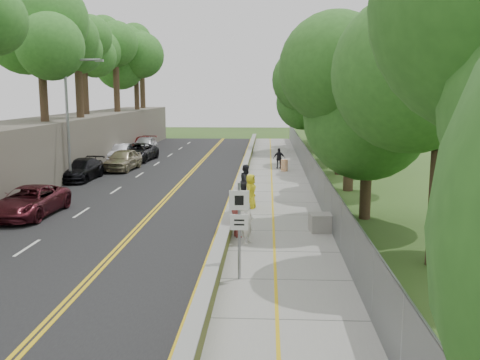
{
  "coord_description": "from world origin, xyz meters",
  "views": [
    {
      "loc": [
        1.92,
        -19.17,
        5.92
      ],
      "look_at": [
        0.5,
        8.0,
        1.4
      ],
      "focal_mm": 40.0,
      "sensor_mm": 36.0,
      "label": 1
    }
  ],
  "objects": [
    {
      "name": "painter_3",
      "position": [
        0.75,
        1.95,
        0.98
      ],
      "size": [
        1.11,
        1.37,
        1.85
      ],
      "primitive_type": "imported",
      "rotation": [
        0.0,
        0.0,
        1.99
      ],
      "color": "maroon",
      "rests_on": "sidewalk"
    },
    {
      "name": "concrete_block",
      "position": [
        4.3,
        3.0,
        0.43
      ],
      "size": [
        1.24,
        0.99,
        0.76
      ],
      "primitive_type": "cube",
      "rotation": [
        0.0,
        0.0,
        0.12
      ],
      "color": "gray",
      "rests_on": "sidewalk"
    },
    {
      "name": "jersey_barrier",
      "position": [
        0.25,
        15.0,
        0.3
      ],
      "size": [
        0.42,
        66.0,
        0.6
      ],
      "primitive_type": "cube",
      "color": "#AFC12E",
      "rests_on": "ground"
    },
    {
      "name": "trees_fenceside",
      "position": [
        7.0,
        15.0,
        7.0
      ],
      "size": [
        7.0,
        66.0,
        14.0
      ],
      "primitive_type": null,
      "color": "#367427",
      "rests_on": "ground"
    },
    {
      "name": "trees_embankment",
      "position": [
        -13.0,
        15.0,
        10.5
      ],
      "size": [
        6.4,
        66.0,
        13.0
      ],
      "primitive_type": null,
      "color": "#3C842D",
      "rests_on": "rock_embankment"
    },
    {
      "name": "signpost",
      "position": [
        1.05,
        -3.02,
        1.96
      ],
      "size": [
        0.62,
        0.09,
        3.1
      ],
      "color": "gray",
      "rests_on": "sidewalk"
    },
    {
      "name": "chainlink_fence",
      "position": [
        4.65,
        15.0,
        1.0
      ],
      "size": [
        0.04,
        66.0,
        2.0
      ],
      "primitive_type": "cube",
      "color": "slate",
      "rests_on": "ground"
    },
    {
      "name": "painter_2",
      "position": [
        0.75,
        9.97,
        0.99
      ],
      "size": [
        1.03,
        1.13,
        1.89
      ],
      "primitive_type": "imported",
      "rotation": [
        0.0,
        0.0,
        1.14
      ],
      "color": "black",
      "rests_on": "sidewalk"
    },
    {
      "name": "person_far",
      "position": [
        2.8,
        21.66,
        0.84
      ],
      "size": [
        0.96,
        0.49,
        1.58
      ],
      "primitive_type": "imported",
      "rotation": [
        0.0,
        0.0,
        3.26
      ],
      "color": "black",
      "rests_on": "sidewalk"
    },
    {
      "name": "ground",
      "position": [
        0.0,
        0.0,
        0.0
      ],
      "size": [
        140.0,
        140.0,
        0.0
      ],
      "primitive_type": "plane",
      "color": "#33511E",
      "rests_on": "ground"
    },
    {
      "name": "car_7",
      "position": [
        -10.6,
        32.9,
        0.76
      ],
      "size": [
        2.53,
        5.15,
        1.44
      ],
      "primitive_type": "imported",
      "rotation": [
        0.0,
        0.0,
        -0.1
      ],
      "color": "maroon",
      "rests_on": "road"
    },
    {
      "name": "streetlight",
      "position": [
        -10.46,
        14.0,
        4.64
      ],
      "size": [
        2.52,
        0.22,
        8.0
      ],
      "color": "gray",
      "rests_on": "ground"
    },
    {
      "name": "car_8",
      "position": [
        -9.84,
        31.16,
        0.86
      ],
      "size": [
        2.21,
        4.93,
        1.65
      ],
      "primitive_type": "imported",
      "rotation": [
        0.0,
        0.0,
        0.05
      ],
      "color": "silver",
      "rests_on": "road"
    },
    {
      "name": "painter_0",
      "position": [
        1.07,
        7.4,
        0.93
      ],
      "size": [
        0.73,
        0.96,
        1.75
      ],
      "primitive_type": "imported",
      "rotation": [
        0.0,
        0.0,
        1.34
      ],
      "color": "yellow",
      "rests_on": "sidewalk"
    },
    {
      "name": "car_2",
      "position": [
        -9.41,
        5.15,
        0.75
      ],
      "size": [
        2.52,
        5.17,
        1.42
      ],
      "primitive_type": "imported",
      "rotation": [
        0.0,
        0.0,
        -0.03
      ],
      "color": "#561923",
      "rests_on": "road"
    },
    {
      "name": "car_4",
      "position": [
        -9.0,
        20.29,
        0.83
      ],
      "size": [
        2.25,
        4.79,
        1.59
      ],
      "primitive_type": "imported",
      "rotation": [
        0.0,
        0.0,
        -0.08
      ],
      "color": "gray",
      "rests_on": "road"
    },
    {
      "name": "sidewalk",
      "position": [
        2.55,
        15.0,
        0.03
      ],
      "size": [
        4.2,
        66.0,
        0.05
      ],
      "primitive_type": "cube",
      "color": "gray",
      "rests_on": "ground"
    },
    {
      "name": "car_5",
      "position": [
        -10.6,
        25.02,
        0.79
      ],
      "size": [
        1.98,
        4.65,
        1.49
      ],
      "primitive_type": "imported",
      "rotation": [
        0.0,
        0.0,
        0.09
      ],
      "color": "silver",
      "rests_on": "road"
    },
    {
      "name": "car_3",
      "position": [
        -10.6,
        15.7,
        0.74
      ],
      "size": [
        2.15,
        4.92,
        1.41
      ],
      "primitive_type": "imported",
      "rotation": [
        0.0,
        0.0,
        -0.04
      ],
      "color": "black",
      "rests_on": "road"
    },
    {
      "name": "road",
      "position": [
        -5.4,
        15.0,
        0.02
      ],
      "size": [
        11.2,
        66.0,
        0.04
      ],
      "primitive_type": "cube",
      "color": "black",
      "rests_on": "ground"
    },
    {
      "name": "construction_barrel",
      "position": [
        3.17,
        20.39,
        0.48
      ],
      "size": [
        0.52,
        0.52,
        0.85
      ],
      "primitive_type": "cylinder",
      "color": "#CB5500",
      "rests_on": "sidewalk"
    },
    {
      "name": "rock_embankment",
      "position": [
        -13.5,
        15.0,
        2.0
      ],
      "size": [
        5.0,
        66.0,
        4.0
      ],
      "primitive_type": "cube",
      "color": "#595147",
      "rests_on": "ground"
    },
    {
      "name": "car_6",
      "position": [
        -9.2,
        25.69,
        0.79
      ],
      "size": [
        2.9,
        5.56,
        1.49
      ],
      "primitive_type": "imported",
      "rotation": [
        0.0,
        0.0,
        -0.08
      ],
      "color": "black",
      "rests_on": "road"
    },
    {
      "name": "painter_1",
      "position": [
        1.16,
        1.0,
        0.87
      ],
      "size": [
        0.59,
        0.71,
        1.65
      ],
      "primitive_type": "imported",
      "rotation": [
        0.0,
        0.0,
        1.18
      ],
      "color": "silver",
      "rests_on": "sidewalk"
    }
  ]
}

